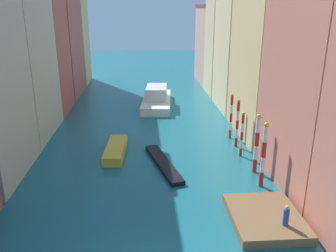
{
  "coord_description": "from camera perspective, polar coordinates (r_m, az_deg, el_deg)",
  "views": [
    {
      "loc": [
        -0.09,
        -14.28,
        13.45
      ],
      "look_at": [
        2.37,
        20.44,
        1.5
      ],
      "focal_mm": 37.23,
      "sensor_mm": 36.0,
      "label": 1
    }
  ],
  "objects": [
    {
      "name": "building_right_1",
      "position": [
        28.57,
        25.21,
        8.92
      ],
      "size": [
        7.09,
        10.98,
        18.68
      ],
      "color": "#C6705B",
      "rests_on": "ground"
    },
    {
      "name": "ground_plane",
      "position": [
        41.05,
        -3.71,
        -0.22
      ],
      "size": [
        154.0,
        154.0,
        0.0
      ],
      "primitive_type": "plane",
      "color": "#196070"
    },
    {
      "name": "building_left_2",
      "position": [
        39.89,
        -24.62,
        12.44
      ],
      "size": [
        7.09,
        10.42,
        20.13
      ],
      "color": "#BCB299",
      "rests_on": "ground"
    },
    {
      "name": "mooring_pole_3",
      "position": [
        35.23,
        11.29,
        0.52
      ],
      "size": [
        0.31,
        0.31,
        4.97
      ],
      "color": "red",
      "rests_on": "ground"
    },
    {
      "name": "mooring_pole_2",
      "position": [
        33.14,
        12.02,
        -1.3
      ],
      "size": [
        0.28,
        0.28,
        4.35
      ],
      "color": "red",
      "rests_on": "ground"
    },
    {
      "name": "mooring_pole_4",
      "position": [
        37.44,
        10.29,
        1.65
      ],
      "size": [
        0.29,
        0.29,
        4.93
      ],
      "color": "red",
      "rests_on": "ground"
    },
    {
      "name": "building_left_3",
      "position": [
        48.51,
        -21.02,
        14.05
      ],
      "size": [
        7.09,
        7.88,
        20.62
      ],
      "color": "#B25147",
      "rests_on": "ground"
    },
    {
      "name": "building_right_2",
      "position": [
        38.72,
        17.16,
        10.57
      ],
      "size": [
        7.09,
        11.35,
        16.69
      ],
      "color": "#DBB77A",
      "rests_on": "ground"
    },
    {
      "name": "building_right_3",
      "position": [
        48.81,
        12.68,
        12.18
      ],
      "size": [
        7.09,
        9.39,
        16.13
      ],
      "color": "beige",
      "rests_on": "ground"
    },
    {
      "name": "motorboat_0",
      "position": [
        33.89,
        -8.57,
        -3.87
      ],
      "size": [
        2.05,
        6.19,
        0.87
      ],
      "color": "gold",
      "rests_on": "ground"
    },
    {
      "name": "vaporetto_white",
      "position": [
        49.87,
        -1.87,
        4.5
      ],
      "size": [
        4.77,
        11.34,
        2.8
      ],
      "color": "white",
      "rests_on": "ground"
    },
    {
      "name": "building_right_5",
      "position": [
        66.41,
        8.17,
        13.15
      ],
      "size": [
        7.09,
        10.8,
        13.9
      ],
      "color": "tan",
      "rests_on": "ground"
    },
    {
      "name": "waterfront_dock",
      "position": [
        24.56,
        15.59,
        -14.22
      ],
      "size": [
        4.49,
        5.47,
        0.6
      ],
      "color": "brown",
      "rests_on": "ground"
    },
    {
      "name": "person_on_dock",
      "position": [
        23.33,
        18.77,
        -13.8
      ],
      "size": [
        0.36,
        0.36,
        1.37
      ],
      "color": "#234C93",
      "rests_on": "waterfront_dock"
    },
    {
      "name": "building_right_4",
      "position": [
        57.26,
        10.24,
        14.85
      ],
      "size": [
        7.09,
        7.73,
        19.26
      ],
      "color": "beige",
      "rests_on": "ground"
    },
    {
      "name": "building_left_4",
      "position": [
        57.87,
        -18.25,
        14.31
      ],
      "size": [
        7.09,
        10.82,
        19.35
      ],
      "color": "#B25147",
      "rests_on": "ground"
    },
    {
      "name": "mooring_pole_0",
      "position": [
        27.78,
        15.39,
        -4.52
      ],
      "size": [
        0.37,
        0.37,
        5.31
      ],
      "color": "red",
      "rests_on": "ground"
    },
    {
      "name": "mooring_pole_1",
      "position": [
        30.03,
        14.32,
        -2.74
      ],
      "size": [
        0.39,
        0.39,
        5.19
      ],
      "color": "red",
      "rests_on": "ground"
    },
    {
      "name": "gondola_black",
      "position": [
        31.24,
        -0.78,
        -6.16
      ],
      "size": [
        3.09,
        8.14,
        0.4
      ],
      "color": "black",
      "rests_on": "ground"
    },
    {
      "name": "building_left_5",
      "position": [
        67.04,
        -16.36,
        15.08
      ],
      "size": [
        7.09,
        7.39,
        19.55
      ],
      "color": "#DBB77A",
      "rests_on": "ground"
    }
  ]
}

